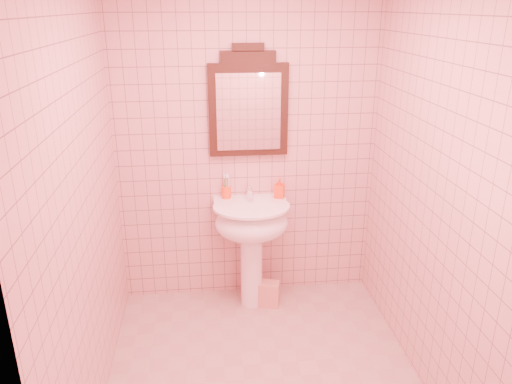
{
  "coord_description": "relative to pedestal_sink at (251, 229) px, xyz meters",
  "views": [
    {
      "loc": [
        -0.33,
        -2.58,
        2.27
      ],
      "look_at": [
        0.01,
        0.55,
        1.09
      ],
      "focal_mm": 35.0,
      "sensor_mm": 36.0,
      "label": 1
    }
  ],
  "objects": [
    {
      "name": "towel",
      "position": [
        0.13,
        -0.03,
        -0.56
      ],
      "size": [
        0.19,
        0.15,
        0.2
      ],
      "primitive_type": "cube",
      "rotation": [
        0.0,
        0.0,
        -0.27
      ],
      "color": "tan",
      "rests_on": "floor"
    },
    {
      "name": "back_wall",
      "position": [
        -0.01,
        0.23,
        0.59
      ],
      "size": [
        2.0,
        0.02,
        2.5
      ],
      "primitive_type": "cube",
      "color": "#CF9990",
      "rests_on": "floor"
    },
    {
      "name": "toothbrush_cup",
      "position": [
        -0.18,
        0.17,
        0.25
      ],
      "size": [
        0.07,
        0.07,
        0.17
      ],
      "rotation": [
        0.0,
        0.0,
        -0.33
      ],
      "color": "#E94413",
      "rests_on": "pedestal_sink"
    },
    {
      "name": "faucet",
      "position": [
        0.0,
        0.14,
        0.26
      ],
      "size": [
        0.04,
        0.16,
        0.11
      ],
      "color": "white",
      "rests_on": "pedestal_sink"
    },
    {
      "name": "soap_dispenser",
      "position": [
        0.23,
        0.13,
        0.28
      ],
      "size": [
        0.09,
        0.1,
        0.16
      ],
      "primitive_type": "imported",
      "rotation": [
        0.0,
        0.0,
        -0.37
      ],
      "color": "red",
      "rests_on": "pedestal_sink"
    },
    {
      "name": "floor",
      "position": [
        -0.01,
        -0.87,
        -0.66
      ],
      "size": [
        2.2,
        2.2,
        0.0
      ],
      "primitive_type": "plane",
      "color": "tan",
      "rests_on": "ground"
    },
    {
      "name": "pedestal_sink",
      "position": [
        0.0,
        0.0,
        0.0
      ],
      "size": [
        0.58,
        0.58,
        0.86
      ],
      "color": "white",
      "rests_on": "floor"
    },
    {
      "name": "mirror",
      "position": [
        -0.0,
        0.2,
        0.92
      ],
      "size": [
        0.59,
        0.06,
        0.82
      ],
      "color": "black",
      "rests_on": "back_wall"
    }
  ]
}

